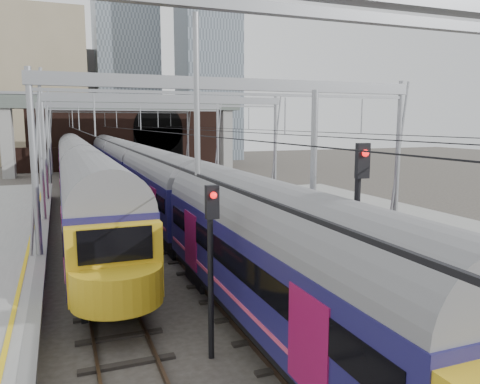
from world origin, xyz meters
name	(u,v)px	position (x,y,z in m)	size (l,w,h in m)	color
ground	(345,337)	(0.00, 0.00, 0.00)	(160.00, 160.00, 0.00)	#38332D
tracks	(198,227)	(0.00, 15.00, 0.02)	(14.40, 80.00, 0.22)	#4C3828
overhead_line	(171,114)	(0.00, 21.49, 6.57)	(16.80, 80.00, 8.00)	gray
retaining_wall	(130,135)	(1.40, 51.93, 4.33)	(28.00, 2.75, 9.00)	#301B15
overbridge	(124,111)	(0.00, 46.00, 7.27)	(28.00, 3.00, 9.25)	gray
city_skyline	(119,54)	(2.73, 70.48, 17.09)	(37.50, 27.50, 60.00)	tan
train_main	(141,175)	(-2.00, 22.64, 2.34)	(2.56, 59.33, 4.49)	black
train_second	(79,171)	(-6.00, 26.07, 2.45)	(2.74, 47.51, 4.73)	black
signal_near_left	(211,250)	(-3.92, 0.16, 2.89)	(0.32, 0.46, 4.53)	black
signal_near_centre	(358,215)	(0.62, 0.49, 3.39)	(0.40, 0.49, 5.46)	black
equip_cover_a	(360,286)	(2.76, 3.21, 0.04)	(0.75, 0.53, 0.09)	#1743B1
equip_cover_b	(298,307)	(-0.27, 2.32, 0.05)	(0.79, 0.56, 0.09)	#1743B1
equip_cover_c	(480,314)	(4.77, -0.32, 0.05)	(0.92, 0.65, 0.11)	#1743B1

